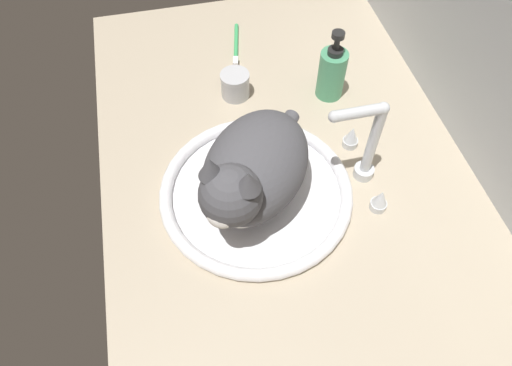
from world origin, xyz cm
name	(u,v)px	position (x,y,z in cm)	size (l,w,h in cm)	color
countertop	(284,171)	(0.00, 0.00, 1.50)	(118.69, 73.64, 3.00)	#B7A88E
backsplash_wall	(493,67)	(0.00, 38.02, 21.98)	(118.69, 2.40, 43.97)	#B2B7BC
sink_basin	(256,192)	(5.35, -7.24, 4.07)	(37.38, 37.38, 2.45)	white
faucet	(366,150)	(5.35, 13.85, 11.08)	(19.19, 11.74, 20.03)	silver
cat	(251,172)	(7.03, -8.48, 13.08)	(31.63, 29.32, 18.95)	#4C4C51
metal_jar	(235,85)	(-22.71, -5.67, 6.01)	(6.52, 6.52, 6.00)	#B2B5BA
soap_pump_bottle	(332,73)	(-18.36, 15.20, 9.15)	(6.04, 6.04, 16.71)	#4C9E70
toothbrush	(236,46)	(-38.80, -2.30, 3.63)	(16.05, 4.49, 1.70)	#3FB266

